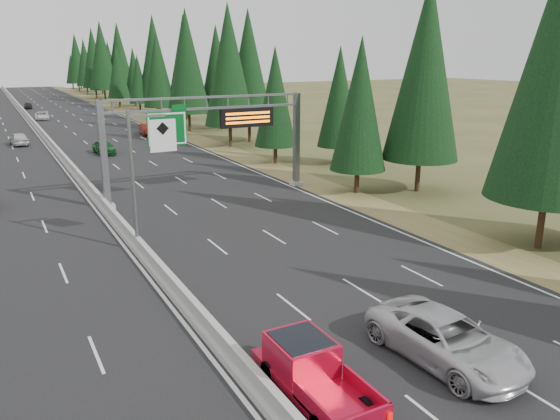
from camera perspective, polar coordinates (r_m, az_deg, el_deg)
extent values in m
cube|color=black|center=(85.74, -23.72, 7.29)|extent=(32.00, 260.00, 0.08)
cube|color=olive|center=(88.93, -12.17, 8.52)|extent=(3.60, 260.00, 0.06)
cube|color=#9C9C96|center=(85.71, -23.73, 7.42)|extent=(0.70, 260.00, 0.30)
cube|color=#9C9C96|center=(85.66, -23.76, 7.68)|extent=(0.30, 260.00, 0.60)
cube|color=slate|center=(41.00, -17.94, 5.43)|extent=(0.45, 0.45, 7.80)
cube|color=#9C9C96|center=(41.79, -17.51, 0.37)|extent=(0.90, 0.90, 0.30)
cube|color=slate|center=(46.46, 1.72, 7.34)|extent=(0.45, 0.45, 7.80)
cube|color=#9C9C96|center=(47.16, 1.69, 2.83)|extent=(0.90, 0.90, 0.30)
cube|color=slate|center=(42.64, -7.69, 11.61)|extent=(15.85, 0.35, 0.16)
cube|color=slate|center=(42.71, -7.65, 10.48)|extent=(15.85, 0.35, 0.16)
cube|color=#054C19|center=(41.58, -11.72, 8.31)|extent=(3.00, 0.10, 2.50)
cube|color=silver|center=(41.52, -11.70, 8.30)|extent=(2.85, 0.02, 2.35)
cube|color=#054C19|center=(41.71, -10.50, 10.47)|extent=(1.10, 0.10, 0.45)
cube|color=black|center=(43.76, -3.47, 9.63)|extent=(4.50, 0.40, 1.50)
cube|color=orange|center=(43.53, -3.35, 10.06)|extent=(3.80, 0.02, 0.18)
cube|color=orange|center=(43.57, -3.34, 9.60)|extent=(3.80, 0.02, 0.18)
cube|color=orange|center=(43.61, -3.34, 9.14)|extent=(3.80, 0.02, 0.18)
cylinder|color=slate|center=(31.29, -15.10, 2.78)|extent=(0.20, 0.20, 8.00)
cube|color=#9C9C96|center=(32.36, -14.60, -3.95)|extent=(0.50, 0.50, 0.20)
cube|color=slate|center=(30.94, -13.76, 9.51)|extent=(2.00, 0.15, 0.15)
cube|color=silver|center=(31.17, -12.14, 7.61)|extent=(1.50, 0.06, 1.80)
cylinder|color=black|center=(35.04, 25.61, -1.21)|extent=(0.40, 0.40, 3.04)
cylinder|color=black|center=(44.78, 8.03, 2.97)|extent=(0.40, 0.40, 1.98)
cone|color=black|center=(43.83, 8.34, 10.88)|extent=(4.46, 4.46, 10.40)
cylinder|color=black|center=(46.43, 14.20, 3.56)|extent=(0.40, 0.40, 2.71)
cone|color=black|center=(45.45, 14.94, 14.03)|extent=(6.09, 6.09, 14.22)
cylinder|color=black|center=(56.68, -0.49, 5.79)|extent=(0.40, 0.40, 1.89)
cone|color=black|center=(55.95, -0.50, 11.77)|extent=(4.26, 4.26, 9.94)
cylinder|color=black|center=(56.73, 6.04, 5.71)|extent=(0.40, 0.40, 1.90)
cone|color=black|center=(55.99, 6.22, 11.69)|extent=(4.27, 4.27, 9.95)
cylinder|color=black|center=(67.51, -5.20, 7.70)|extent=(0.40, 0.40, 2.70)
cone|color=black|center=(66.84, -5.39, 14.87)|extent=(6.07, 6.07, 14.16)
cylinder|color=black|center=(71.56, -3.21, 8.18)|extent=(0.40, 0.40, 2.64)
cone|color=black|center=(70.93, -3.32, 14.82)|extent=(5.95, 5.95, 13.89)
cylinder|color=black|center=(82.23, -9.43, 9.04)|extent=(0.40, 0.40, 2.77)
cone|color=black|center=(81.69, -9.71, 15.09)|extent=(6.24, 6.24, 14.56)
cylinder|color=black|center=(85.04, -6.47, 9.27)|extent=(0.40, 0.40, 2.45)
cone|color=black|center=(84.51, -6.64, 14.43)|extent=(5.52, 5.52, 12.87)
cylinder|color=black|center=(97.36, -12.43, 9.79)|extent=(0.40, 0.40, 2.32)
cone|color=black|center=(96.91, -12.69, 14.04)|extent=(5.21, 5.21, 12.16)
cylinder|color=black|center=(98.83, -9.70, 10.16)|extent=(0.40, 0.40, 2.82)
cone|color=black|center=(98.38, -9.94, 15.27)|extent=(6.35, 6.35, 14.81)
cylinder|color=black|center=(112.59, -14.40, 10.30)|extent=(0.40, 0.40, 1.77)
cone|color=black|center=(112.23, -14.60, 13.10)|extent=(3.97, 3.97, 9.27)
cylinder|color=black|center=(113.01, -12.74, 10.73)|extent=(0.40, 0.40, 2.95)
cone|color=black|center=(112.62, -13.03, 15.40)|extent=(6.64, 6.64, 15.49)
cylinder|color=black|center=(123.99, -16.39, 10.70)|extent=(0.40, 0.40, 2.08)
cone|color=black|center=(123.65, -16.63, 13.70)|extent=(4.68, 4.68, 10.92)
cylinder|color=black|center=(127.30, -14.82, 10.92)|extent=(0.40, 0.40, 2.01)
cone|color=black|center=(126.97, -15.03, 13.75)|extent=(4.53, 4.53, 10.57)
cylinder|color=black|center=(138.79, -17.80, 11.26)|extent=(0.40, 0.40, 2.98)
cone|color=black|center=(138.47, -18.13, 15.10)|extent=(6.70, 6.70, 15.64)
cylinder|color=black|center=(141.32, -16.21, 11.45)|extent=(0.40, 0.40, 2.95)
cone|color=black|center=(141.01, -16.51, 15.19)|extent=(6.65, 6.65, 15.51)
cylinder|color=black|center=(151.73, -18.64, 11.50)|extent=(0.40, 0.40, 2.83)
cone|color=black|center=(151.44, -18.94, 14.83)|extent=(6.38, 6.38, 14.88)
cylinder|color=black|center=(153.72, -17.22, 11.57)|extent=(0.40, 0.40, 2.32)
cone|color=black|center=(153.44, -17.44, 14.27)|extent=(5.23, 5.23, 12.20)
cylinder|color=black|center=(168.61, -19.48, 11.72)|extent=(0.40, 0.40, 2.46)
cone|color=black|center=(168.34, -19.72, 14.32)|extent=(5.53, 5.53, 12.91)
cylinder|color=black|center=(169.35, -18.03, 11.74)|extent=(0.40, 0.40, 1.76)
cone|color=black|center=(169.11, -18.20, 13.60)|extent=(3.97, 3.97, 9.26)
cylinder|color=black|center=(181.71, -20.25, 11.93)|extent=(0.40, 0.40, 2.76)
cone|color=black|center=(181.46, -20.52, 14.64)|extent=(6.21, 6.21, 14.49)
cylinder|color=black|center=(181.60, -18.74, 11.99)|extent=(0.40, 0.40, 2.26)
cone|color=black|center=(181.36, -18.95, 14.21)|extent=(5.09, 5.09, 11.87)
cylinder|color=black|center=(197.98, -20.80, 11.99)|extent=(0.40, 0.40, 1.80)
cone|color=black|center=(197.78, -20.97, 13.61)|extent=(4.05, 4.05, 9.46)
cylinder|color=black|center=(197.96, -20.06, 12.08)|extent=(0.40, 0.40, 1.94)
cone|color=black|center=(197.75, -20.23, 13.83)|extent=(4.36, 4.36, 10.18)
imported|color=#B9B8BD|center=(21.22, 16.97, -12.74)|extent=(3.30, 6.47, 1.75)
cylinder|color=black|center=(17.90, 9.03, -19.87)|extent=(0.29, 0.78, 0.78)
cylinder|color=black|center=(19.41, -1.09, -16.53)|extent=(0.29, 0.78, 0.78)
cylinder|color=black|center=(20.11, 3.28, -15.30)|extent=(0.29, 0.78, 0.78)
cube|color=#AC0A25|center=(18.54, 3.64, -17.75)|extent=(1.96, 5.48, 0.29)
cube|color=#AC0A25|center=(18.81, 2.22, -14.72)|extent=(1.86, 2.15, 1.08)
cube|color=black|center=(18.66, 2.23, -13.94)|extent=(1.66, 1.86, 0.54)
cube|color=#AC0A25|center=(16.91, 3.60, -20.04)|extent=(0.10, 2.35, 0.59)
cube|color=#AC0A25|center=(17.80, 8.97, -18.18)|extent=(0.10, 2.35, 0.59)
imported|color=#135623|center=(65.24, -17.92, 6.27)|extent=(2.14, 4.59, 1.52)
imported|color=#64120E|center=(79.49, -13.75, 8.17)|extent=(2.00, 4.66, 1.49)
imported|color=black|center=(74.19, -11.45, 7.70)|extent=(2.19, 4.59, 1.29)
imported|color=silver|center=(104.46, -23.63, 9.01)|extent=(2.52, 4.95, 1.34)
imported|color=black|center=(127.52, -24.84, 9.89)|extent=(1.93, 4.05, 1.34)
imported|color=silver|center=(75.68, -25.63, 6.73)|extent=(2.26, 4.77, 1.57)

